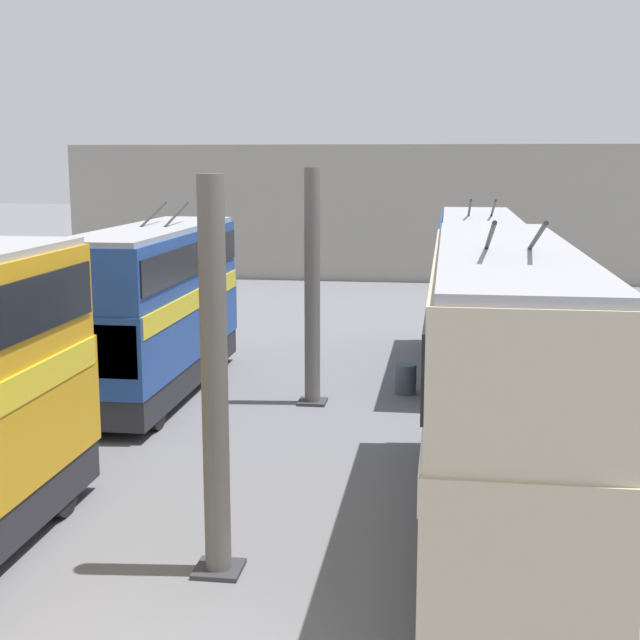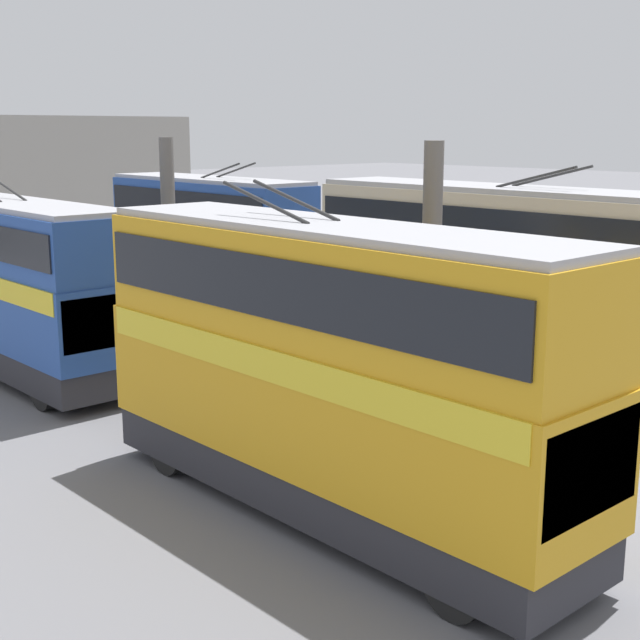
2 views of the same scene
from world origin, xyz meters
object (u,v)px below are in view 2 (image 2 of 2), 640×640
(bus_right_mid, at_px, (20,278))
(oil_drum, at_px, (212,318))
(person_by_right_row, at_px, (594,496))
(bus_left_far, at_px, (209,235))
(bus_right_near, at_px, (329,354))
(bus_left_near, at_px, (493,272))

(bus_right_mid, distance_m, oil_drum, 7.61)
(bus_right_mid, bearing_deg, oil_drum, -81.56)
(person_by_right_row, bearing_deg, oil_drum, 61.11)
(bus_left_far, relative_size, bus_right_near, 0.96)
(oil_drum, bearing_deg, bus_right_near, 152.26)
(bus_left_near, xyz_separation_m, bus_left_far, (13.18, 0.00, -0.16))
(bus_left_far, xyz_separation_m, person_by_right_row, (-20.51, 6.90, -1.96))
(bus_right_mid, bearing_deg, bus_left_far, -66.09)
(bus_right_near, relative_size, oil_drum, 11.88)
(bus_left_near, distance_m, bus_right_near, 9.90)
(bus_right_near, height_order, person_by_right_row, bus_right_near)
(bus_left_near, bearing_deg, bus_right_mid, 45.58)
(bus_left_near, xyz_separation_m, person_by_right_row, (-7.33, 6.90, -2.11))
(bus_left_far, height_order, bus_right_near, bus_right_near)
(bus_right_mid, xyz_separation_m, person_by_right_row, (-16.40, -2.36, -1.88))
(bus_left_near, bearing_deg, bus_right_near, 110.59)
(person_by_right_row, height_order, oil_drum, person_by_right_row)
(oil_drum, bearing_deg, bus_right_mid, 98.44)
(bus_left_far, height_order, person_by_right_row, bus_left_far)
(person_by_right_row, distance_m, oil_drum, 18.12)
(bus_left_near, height_order, oil_drum, bus_left_near)
(bus_left_near, xyz_separation_m, oil_drum, (10.14, 2.10, -2.57))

